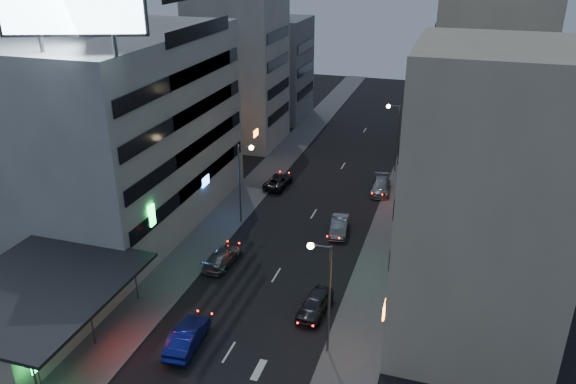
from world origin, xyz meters
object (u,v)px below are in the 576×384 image
at_px(parked_car_right_near, 315,304).
at_px(parked_car_left, 278,181).
at_px(road_car_silver, 223,257).
at_px(parked_car_right_mid, 339,226).
at_px(road_car_blue, 187,337).
at_px(parked_car_right_far, 381,186).

height_order(parked_car_right_near, parked_car_left, parked_car_right_near).
bearing_deg(parked_car_left, road_car_silver, 95.40).
height_order(parked_car_right_mid, road_car_blue, road_car_blue).
height_order(parked_car_right_near, road_car_blue, road_car_blue).
bearing_deg(parked_car_right_near, road_car_blue, -133.73).
relative_size(parked_car_right_near, road_car_silver, 0.93).
height_order(parked_car_right_near, road_car_silver, parked_car_right_near).
bearing_deg(road_car_silver, road_car_blue, 103.76).
bearing_deg(road_car_blue, road_car_silver, -84.20).
height_order(parked_car_right_near, parked_car_right_far, parked_car_right_near).
xyz_separation_m(parked_car_right_near, parked_car_left, (-9.97, 21.56, -0.09)).
height_order(parked_car_right_far, road_car_blue, road_car_blue).
bearing_deg(road_car_blue, parked_car_right_near, -144.23).
height_order(road_car_blue, road_car_silver, road_car_blue).
bearing_deg(parked_car_right_mid, parked_car_right_near, -92.85).
bearing_deg(parked_car_left, road_car_blue, 98.59).
distance_m(parked_car_right_far, road_car_blue, 30.91).
relative_size(parked_car_right_far, road_car_silver, 1.04).
bearing_deg(parked_car_right_mid, parked_car_left, 128.08).
distance_m(parked_car_right_mid, parked_car_left, 12.53).
xyz_separation_m(parked_car_right_mid, road_car_silver, (-8.23, -8.48, -0.03)).
bearing_deg(parked_car_right_far, road_car_blue, -110.97).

